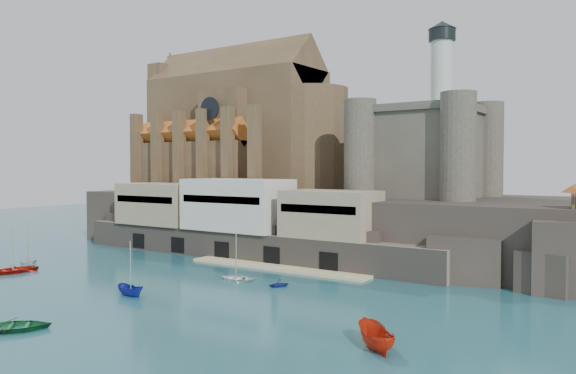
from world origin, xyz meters
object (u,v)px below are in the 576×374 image
(church, at_px, (241,133))
(boat_0, at_px, (13,273))
(castle_keep, at_px, (426,147))
(boat_2, at_px, (131,296))

(church, bearing_deg, boat_0, -93.61)
(church, xyz_separation_m, boat_0, (-3.00, -47.64, -22.13))
(castle_keep, relative_size, boat_0, 4.41)
(castle_keep, distance_m, boat_2, 53.50)
(church, height_order, boat_2, church)
(church, xyz_separation_m, boat_2, (22.26, -47.73, -22.13))
(church, relative_size, castle_keep, 1.60)
(boat_0, xyz_separation_m, boat_2, (25.26, -0.09, 0.00))
(church, relative_size, boat_0, 7.07)
(church, bearing_deg, boat_2, -65.00)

